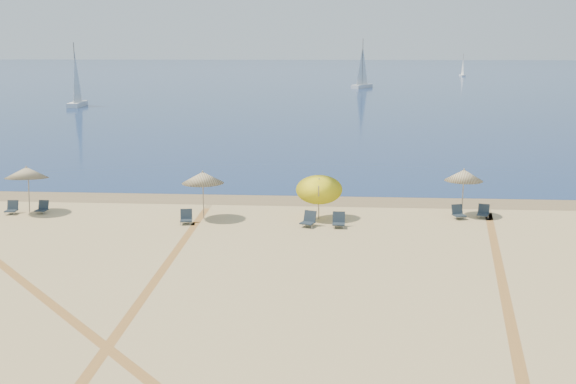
# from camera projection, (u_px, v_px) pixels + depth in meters

# --- Properties ---
(ocean) EXTENTS (500.00, 500.00, 0.00)m
(ocean) POSITION_uv_depth(u_px,v_px,m) (330.00, 71.00, 233.19)
(ocean) COLOR #0C2151
(ocean) RESTS_ON ground
(wet_sand) EXTENTS (500.00, 500.00, 0.00)m
(wet_sand) POSITION_uv_depth(u_px,v_px,m) (293.00, 200.00, 37.20)
(wet_sand) COLOR olive
(wet_sand) RESTS_ON ground
(umbrella_1) EXTENTS (2.13, 2.17, 2.45)m
(umbrella_1) POSITION_uv_depth(u_px,v_px,m) (27.00, 173.00, 33.89)
(umbrella_1) COLOR gray
(umbrella_1) RESTS_ON ground
(umbrella_2) EXTENTS (2.03, 2.03, 2.40)m
(umbrella_2) POSITION_uv_depth(u_px,v_px,m) (203.00, 178.00, 32.69)
(umbrella_2) COLOR gray
(umbrella_2) RESTS_ON ground
(umbrella_3) EXTENTS (2.25, 2.25, 2.50)m
(umbrella_3) POSITION_uv_depth(u_px,v_px,m) (319.00, 185.00, 32.63)
(umbrella_3) COLOR gray
(umbrella_3) RESTS_ON ground
(umbrella_4) EXTENTS (1.88, 1.88, 2.39)m
(umbrella_4) POSITION_uv_depth(u_px,v_px,m) (464.00, 175.00, 33.32)
(umbrella_4) COLOR gray
(umbrella_4) RESTS_ON ground
(chair_2) EXTENTS (0.59, 0.68, 0.66)m
(chair_2) POSITION_uv_depth(u_px,v_px,m) (12.00, 208.00, 34.08)
(chair_2) COLOR black
(chair_2) RESTS_ON ground
(chair_3) EXTENTS (0.57, 0.65, 0.63)m
(chair_3) POSITION_uv_depth(u_px,v_px,m) (42.00, 208.00, 34.21)
(chair_3) COLOR black
(chair_3) RESTS_ON ground
(chair_4) EXTENTS (0.66, 0.74, 0.67)m
(chair_4) POSITION_uv_depth(u_px,v_px,m) (186.00, 217.00, 32.18)
(chair_4) COLOR black
(chair_4) RESTS_ON ground
(chair_5) EXTENTS (0.81, 0.87, 0.72)m
(chair_5) POSITION_uv_depth(u_px,v_px,m) (309.00, 220.00, 31.67)
(chair_5) COLOR black
(chair_5) RESTS_ON ground
(chair_6) EXTENTS (0.59, 0.69, 0.70)m
(chair_6) POSITION_uv_depth(u_px,v_px,m) (339.00, 221.00, 31.53)
(chair_6) COLOR black
(chair_6) RESTS_ON ground
(chair_7) EXTENTS (0.71, 0.78, 0.67)m
(chair_7) POSITION_uv_depth(u_px,v_px,m) (458.00, 213.00, 33.13)
(chair_7) COLOR black
(chair_7) RESTS_ON ground
(chair_8) EXTENTS (0.71, 0.77, 0.65)m
(chair_8) POSITION_uv_depth(u_px,v_px,m) (483.00, 212.00, 33.30)
(chair_8) COLOR black
(chair_8) RESTS_ON ground
(sailboat_0) EXTENTS (4.60, 6.62, 9.84)m
(sailboat_0) POSITION_uv_depth(u_px,v_px,m) (362.00, 73.00, 136.77)
(sailboat_0) COLOR white
(sailboat_0) RESTS_ON ocean
(sailboat_1) EXTENTS (1.18, 4.24, 6.27)m
(sailboat_1) POSITION_uv_depth(u_px,v_px,m) (463.00, 69.00, 191.93)
(sailboat_1) COLOR white
(sailboat_1) RESTS_ON ocean
(sailboat_2) EXTENTS (2.16, 6.05, 8.82)m
(sailboat_2) POSITION_uv_depth(u_px,v_px,m) (77.00, 87.00, 94.44)
(sailboat_2) COLOR white
(sailboat_2) RESTS_ON ocean
(tire_tracks) EXTENTS (55.40, 41.02, 0.00)m
(tire_tracks) POSITION_uv_depth(u_px,v_px,m) (196.00, 289.00, 23.47)
(tire_tracks) COLOR tan
(tire_tracks) RESTS_ON ground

